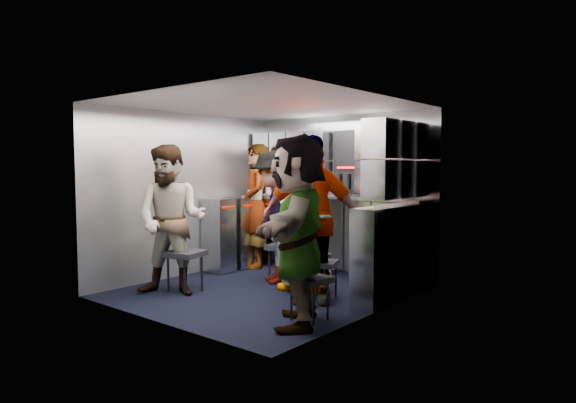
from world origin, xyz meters
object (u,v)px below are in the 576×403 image
Objects in this scene: jump_seat_near_left at (185,256)px; jump_seat_mid_right at (321,265)px; attendant_arc_e at (298,230)px; attendant_arc_b at (274,217)px; attendant_arc_d at (311,219)px; attendant_arc_a at (171,220)px; jump_seat_center at (313,258)px; jump_seat_near_right at (310,281)px; attendant_arc_c at (304,215)px; jump_seat_mid_left at (284,249)px; attendant_standing at (256,206)px.

jump_seat_near_left reaches higher than jump_seat_mid_right.
attendant_arc_e is at bearing -4.67° from jump_seat_near_left.
jump_seat_mid_right is 1.03m from attendant_arc_b.
attendant_arc_d is at bearing 176.14° from attendant_arc_e.
attendant_arc_e is at bearing -29.67° from attendant_arc_a.
jump_seat_mid_right reaches higher than jump_seat_center.
attendant_arc_b is at bearing 142.79° from jump_seat_near_right.
attendant_arc_a is 0.97× the size of attendant_arc_e.
attendant_arc_c reaches higher than jump_seat_near_right.
jump_seat_near_left is 0.29× the size of attendant_arc_b.
attendant_arc_a is at bearing -121.42° from attendant_arc_e.
attendant_arc_e is (0.73, -1.03, -0.02)m from attendant_arc_c.
jump_seat_near_left is 0.28× the size of attendant_arc_e.
jump_seat_near_left reaches higher than jump_seat_center.
attendant_arc_e is at bearing -58.96° from jump_seat_center.
jump_seat_mid_right is at bearing 118.80° from jump_seat_near_right.
jump_seat_near_left is at bearing -111.33° from jump_seat_mid_left.
attendant_arc_d is (-0.39, 0.53, 0.51)m from jump_seat_near_right.
jump_seat_mid_left is 0.26× the size of attendant_arc_e.
jump_seat_mid_left is 1.08× the size of jump_seat_near_right.
attendant_arc_b is at bearing 37.76° from attendant_arc_a.
attendant_arc_c is at bearing 157.25° from jump_seat_mid_right.
attendant_standing reaches higher than attendant_arc_a.
jump_seat_near_left is 1.54m from attendant_arc_d.
attendant_arc_c is at bearing 15.56° from attendant_arc_a.
attendant_arc_e is (0.39, -0.71, -0.02)m from attendant_arc_d.
jump_seat_near_left is 1.42m from attendant_arc_c.
attendant_arc_b is (0.46, 1.19, -0.02)m from attendant_arc_a.
attendant_arc_a is 1.03× the size of attendant_arc_b.
jump_seat_center is 0.24× the size of attendant_arc_a.
jump_seat_mid_right is at bearing -13.84° from attendant_arc_c.
attendant_standing is (-1.37, 0.48, 0.51)m from jump_seat_center.
attendant_arc_c is at bearing -177.40° from attendant_arc_e.
jump_seat_mid_left is 0.25× the size of attendant_arc_d.
attendant_arc_e reaches higher than jump_seat_mid_left.
jump_seat_center is at bearing 46.47° from jump_seat_near_left.
attendant_arc_a is (-1.01, -1.25, 0.48)m from jump_seat_center.
attendant_arc_b is 0.57m from attendant_arc_c.
jump_seat_near_left is 1.07× the size of jump_seat_mid_right.
attendant_arc_a reaches higher than jump_seat_mid_right.
attendant_arc_d reaches higher than attendant_arc_c.
jump_seat_mid_left is at bearing 160.25° from attendant_arc_c.
attendant_arc_b is at bearing 163.53° from jump_seat_mid_right.
attendant_arc_e is (1.28, -1.15, 0.05)m from attendant_arc_b.
attendant_arc_e reaches higher than jump_seat_near_left.
attendant_standing reaches higher than jump_seat_near_right.
attendant_standing is (-0.82, 0.36, 0.48)m from jump_seat_mid_left.
jump_seat_mid_left reaches higher than jump_seat_mid_right.
attendant_arc_a is (0.36, -1.73, -0.04)m from attendant_standing.
attendant_standing is at bearing 163.12° from attendant_arc_c.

